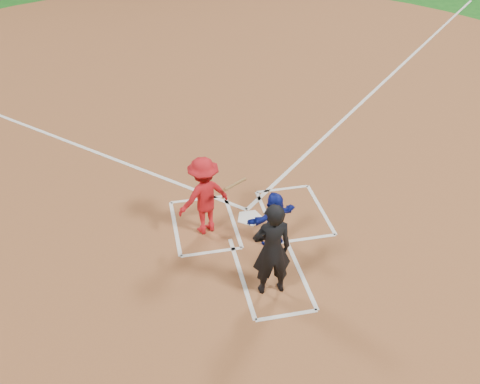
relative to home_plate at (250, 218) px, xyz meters
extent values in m
plane|color=#165818|center=(0.00, 0.00, -0.02)|extent=(120.00, 120.00, 0.00)
cylinder|color=brown|center=(0.00, 6.00, -0.01)|extent=(28.00, 28.00, 0.01)
cylinder|color=white|center=(0.00, 0.00, 0.00)|extent=(0.60, 0.60, 0.02)
imported|color=navy|center=(0.28, -0.89, 0.58)|extent=(1.15, 0.69, 1.18)
imported|color=black|center=(-0.12, -2.14, 0.93)|extent=(0.69, 0.45, 1.88)
cube|color=white|center=(-0.98, 0.92, -0.01)|extent=(1.22, 0.08, 0.01)
cube|color=white|center=(-0.98, -0.92, -0.01)|extent=(1.22, 0.08, 0.01)
cube|color=white|center=(-0.37, 0.00, -0.01)|extent=(0.08, 1.83, 0.01)
cube|color=white|center=(-1.59, 0.00, -0.01)|extent=(0.08, 1.83, 0.01)
cube|color=white|center=(0.98, 0.92, -0.01)|extent=(1.22, 0.08, 0.01)
cube|color=white|center=(0.98, -0.92, -0.01)|extent=(1.22, 0.08, 0.01)
cube|color=white|center=(0.37, 0.00, -0.01)|extent=(0.08, 1.83, 0.01)
cube|color=white|center=(1.59, 0.00, -0.01)|extent=(0.08, 1.83, 0.01)
cube|color=white|center=(-0.55, -1.70, -0.01)|extent=(0.08, 2.20, 0.01)
cube|color=white|center=(0.55, -1.70, -0.01)|extent=(0.08, 2.20, 0.01)
cube|color=white|center=(0.00, -2.80, -0.01)|extent=(1.10, 0.08, 0.01)
cube|color=white|center=(7.07, 7.37, -0.01)|extent=(14.21, 14.21, 0.01)
imported|color=red|center=(-0.98, -0.18, 0.84)|extent=(1.24, 0.96, 1.69)
cylinder|color=olive|center=(-0.38, -0.33, 1.13)|extent=(0.60, 0.68, 0.28)
camera|label=1|loc=(-2.10, -8.80, 6.90)|focal=40.00mm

